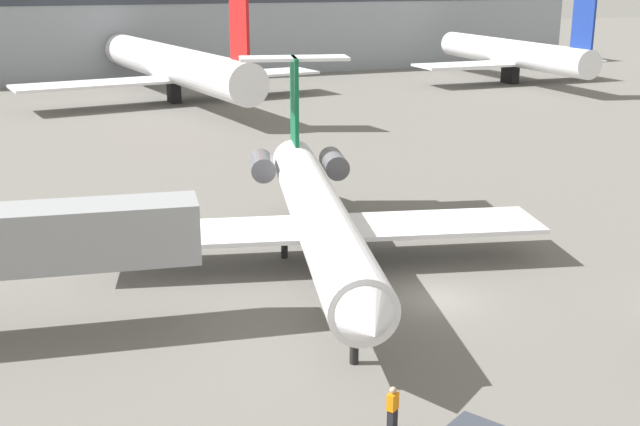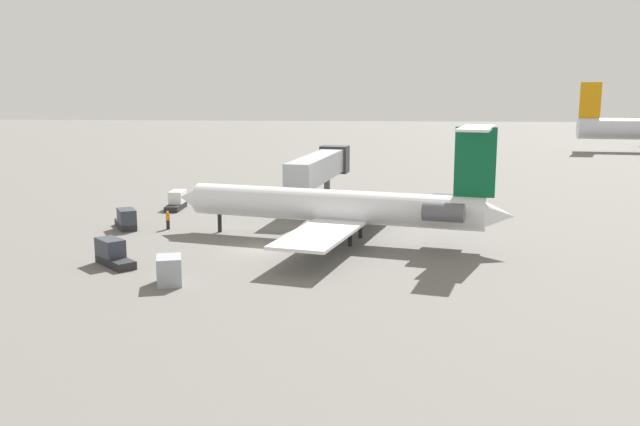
% 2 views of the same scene
% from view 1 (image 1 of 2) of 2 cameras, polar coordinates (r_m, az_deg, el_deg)
% --- Properties ---
extents(ground_plane, '(400.00, 400.00, 0.10)m').
position_cam_1_polar(ground_plane, '(38.60, 8.11, -6.16)').
color(ground_plane, '#66635E').
extents(regional_jet, '(24.38, 29.13, 9.83)m').
position_cam_1_polar(regional_jet, '(41.86, -0.27, 0.33)').
color(regional_jet, white).
rests_on(regional_jet, ground_plane).
extents(ground_crew_marshaller, '(0.48, 0.43, 1.69)m').
position_cam_1_polar(ground_crew_marshaller, '(27.64, 5.18, -13.73)').
color(ground_crew_marshaller, black).
rests_on(ground_crew_marshaller, ground_plane).
extents(terminal_building, '(148.14, 23.51, 11.86)m').
position_cam_1_polar(terminal_building, '(130.82, -14.09, 12.27)').
color(terminal_building, '#8C939E').
rests_on(terminal_building, ground_plane).
extents(parked_airliner_centre, '(37.28, 44.00, 13.72)m').
position_cam_1_polar(parked_airliner_centre, '(98.05, -10.41, 10.31)').
color(parked_airliner_centre, white).
rests_on(parked_airliner_centre, ground_plane).
extents(parked_airliner_east_mid, '(28.38, 33.72, 13.03)m').
position_cam_1_polar(parked_airliner_east_mid, '(117.16, 13.52, 10.96)').
color(parked_airliner_east_mid, white).
rests_on(parked_airliner_east_mid, ground_plane).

